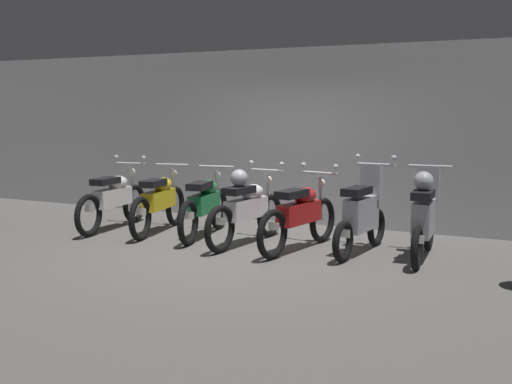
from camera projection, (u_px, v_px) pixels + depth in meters
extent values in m
plane|color=#565451|center=(231.00, 251.00, 8.61)|extent=(80.00, 80.00, 0.00)
cube|color=#ADADB2|center=(302.00, 136.00, 10.67)|extent=(16.00, 0.30, 2.91)
torus|color=black|center=(134.00, 204.00, 10.71)|extent=(0.15, 0.66, 0.65)
torus|color=black|center=(89.00, 215.00, 9.51)|extent=(0.15, 0.66, 0.65)
cube|color=silver|center=(112.00, 197.00, 10.09)|extent=(0.30, 0.85, 0.28)
ellipsoid|color=silver|center=(117.00, 183.00, 10.20)|extent=(0.30, 0.46, 0.22)
cube|color=black|center=(105.00, 181.00, 9.88)|extent=(0.29, 0.54, 0.10)
cylinder|color=#B7BABF|center=(130.00, 163.00, 10.53)|extent=(0.56, 0.09, 0.04)
sphere|color=#B7BABF|center=(116.00, 157.00, 10.61)|extent=(0.07, 0.07, 0.07)
sphere|color=#B7BABF|center=(144.00, 158.00, 10.43)|extent=(0.07, 0.07, 0.07)
cylinder|color=#B7BABF|center=(132.00, 185.00, 10.63)|extent=(0.07, 0.16, 0.65)
sphere|color=silver|center=(132.00, 172.00, 10.60)|extent=(0.12, 0.12, 0.12)
cube|color=white|center=(89.00, 209.00, 9.52)|extent=(0.16, 0.03, 0.10)
torus|color=black|center=(175.00, 206.00, 10.47)|extent=(0.21, 0.66, 0.65)
torus|color=black|center=(140.00, 219.00, 9.23)|extent=(0.21, 0.66, 0.65)
cube|color=gold|center=(159.00, 200.00, 9.82)|extent=(0.37, 0.86, 0.28)
ellipsoid|color=gold|center=(162.00, 184.00, 9.95)|extent=(0.33, 0.48, 0.22)
cube|color=black|center=(153.00, 183.00, 9.62)|extent=(0.33, 0.55, 0.10)
cylinder|color=#B7BABF|center=(172.00, 165.00, 10.28)|extent=(0.56, 0.14, 0.04)
cylinder|color=#B7BABF|center=(174.00, 187.00, 10.38)|extent=(0.08, 0.17, 0.65)
sphere|color=silver|center=(173.00, 174.00, 10.35)|extent=(0.12, 0.12, 0.12)
cube|color=white|center=(141.00, 212.00, 9.24)|extent=(0.16, 0.04, 0.10)
torus|color=black|center=(219.00, 209.00, 10.13)|extent=(0.20, 0.66, 0.65)
torus|color=black|center=(188.00, 223.00, 8.89)|extent=(0.20, 0.66, 0.65)
cube|color=#197238|center=(204.00, 203.00, 9.48)|extent=(0.36, 0.86, 0.28)
ellipsoid|color=#197238|center=(208.00, 187.00, 9.61)|extent=(0.33, 0.48, 0.22)
cube|color=black|center=(200.00, 186.00, 9.28)|extent=(0.33, 0.55, 0.10)
cylinder|color=#B7BABF|center=(216.00, 167.00, 9.94)|extent=(0.56, 0.13, 0.04)
cylinder|color=#B7BABF|center=(218.00, 190.00, 10.04)|extent=(0.08, 0.17, 0.65)
sphere|color=silver|center=(217.00, 176.00, 10.01)|extent=(0.12, 0.12, 0.12)
cube|color=white|center=(189.00, 215.00, 8.90)|extent=(0.16, 0.04, 0.10)
torus|color=black|center=(270.00, 215.00, 9.52)|extent=(0.15, 0.66, 0.65)
torus|color=black|center=(220.00, 229.00, 8.42)|extent=(0.15, 0.66, 0.65)
cube|color=silver|center=(246.00, 209.00, 8.94)|extent=(0.30, 0.85, 0.28)
ellipsoid|color=silver|center=(252.00, 192.00, 9.05)|extent=(0.30, 0.46, 0.22)
cube|color=black|center=(239.00, 190.00, 8.75)|extent=(0.29, 0.54, 0.10)
cylinder|color=#B7BABF|center=(266.00, 170.00, 9.34)|extent=(0.56, 0.09, 0.04)
sphere|color=#B7BABF|center=(251.00, 163.00, 9.46)|extent=(0.07, 0.07, 0.07)
sphere|color=#B7BABF|center=(282.00, 164.00, 9.19)|extent=(0.07, 0.07, 0.07)
cylinder|color=#B7BABF|center=(268.00, 195.00, 9.43)|extent=(0.07, 0.16, 0.65)
sphere|color=silver|center=(268.00, 180.00, 9.40)|extent=(0.12, 0.12, 0.12)
cube|color=white|center=(221.00, 221.00, 8.43)|extent=(0.16, 0.03, 0.10)
sphere|color=#9EA0A8|center=(239.00, 178.00, 8.73)|extent=(0.24, 0.24, 0.24)
torus|color=black|center=(322.00, 220.00, 9.12)|extent=(0.19, 0.66, 0.65)
torus|color=black|center=(272.00, 234.00, 8.06)|extent=(0.19, 0.66, 0.65)
cube|color=red|center=(299.00, 213.00, 8.57)|extent=(0.35, 0.86, 0.28)
ellipsoid|color=red|center=(305.00, 195.00, 8.67)|extent=(0.33, 0.48, 0.22)
cube|color=black|center=(292.00, 194.00, 8.38)|extent=(0.32, 0.55, 0.10)
cylinder|color=#B7BABF|center=(319.00, 173.00, 8.95)|extent=(0.56, 0.12, 0.04)
sphere|color=#B7BABF|center=(304.00, 165.00, 9.08)|extent=(0.07, 0.07, 0.07)
sphere|color=#B7BABF|center=(336.00, 167.00, 8.79)|extent=(0.07, 0.07, 0.07)
cylinder|color=#B7BABF|center=(321.00, 198.00, 9.04)|extent=(0.08, 0.17, 0.65)
sphere|color=silver|center=(321.00, 183.00, 9.01)|extent=(0.12, 0.12, 0.12)
cube|color=white|center=(274.00, 226.00, 8.07)|extent=(0.16, 0.04, 0.10)
torus|color=black|center=(376.00, 227.00, 8.89)|extent=(0.14, 0.54, 0.53)
torus|color=black|center=(343.00, 242.00, 7.91)|extent=(0.14, 0.54, 0.53)
cube|color=#9EA0A8|center=(361.00, 214.00, 8.36)|extent=(0.29, 0.75, 0.44)
cube|color=#9EA0A8|center=(371.00, 181.00, 8.60)|extent=(0.29, 0.15, 0.48)
cube|color=black|center=(357.00, 191.00, 8.19)|extent=(0.29, 0.54, 0.10)
cylinder|color=#B7BABF|center=(375.00, 164.00, 8.69)|extent=(0.56, 0.09, 0.04)
sphere|color=#B7BABF|center=(358.00, 156.00, 8.81)|extent=(0.07, 0.07, 0.07)
sphere|color=#B7BABF|center=(394.00, 158.00, 8.55)|extent=(0.07, 0.07, 0.07)
cylinder|color=#B7BABF|center=(376.00, 198.00, 8.79)|extent=(0.07, 0.15, 0.85)
sphere|color=silver|center=(376.00, 175.00, 8.75)|extent=(0.12, 0.12, 0.12)
cube|color=white|center=(344.00, 233.00, 7.92)|extent=(0.16, 0.03, 0.10)
torus|color=black|center=(429.00, 231.00, 8.60)|extent=(0.13, 0.54, 0.53)
torus|color=black|center=(417.00, 248.00, 7.55)|extent=(0.13, 0.54, 0.53)
cube|color=#9EA0A8|center=(424.00, 218.00, 8.04)|extent=(0.27, 0.75, 0.44)
cube|color=#9EA0A8|center=(428.00, 184.00, 8.31)|extent=(0.29, 0.14, 0.48)
cube|color=black|center=(423.00, 195.00, 7.85)|extent=(0.28, 0.54, 0.10)
cylinder|color=#B7BABF|center=(430.00, 166.00, 8.41)|extent=(0.56, 0.08, 0.04)
cylinder|color=#B7BABF|center=(429.00, 201.00, 8.51)|extent=(0.07, 0.15, 0.85)
sphere|color=silver|center=(430.00, 177.00, 8.47)|extent=(0.12, 0.12, 0.12)
cube|color=white|center=(417.00, 239.00, 7.55)|extent=(0.16, 0.02, 0.10)
sphere|color=#9EA0A8|center=(424.00, 181.00, 7.83)|extent=(0.24, 0.24, 0.24)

